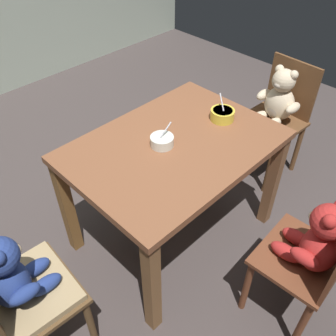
{
  "coord_description": "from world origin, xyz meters",
  "views": [
    {
      "loc": [
        -1.12,
        -1.07,
        1.93
      ],
      "look_at": [
        0.0,
        0.05,
        0.53
      ],
      "focal_mm": 38.95,
      "sensor_mm": 36.0,
      "label": 1
    }
  ],
  "objects_px": {
    "dining_table": "(174,159)",
    "teddy_chair_near_right": "(277,106)",
    "teddy_chair_near_front": "(317,247)",
    "teddy_chair_near_left": "(17,284)",
    "porridge_bowl_white_center": "(162,141)",
    "porridge_bowl_yellow_near_right": "(222,114)"
  },
  "relations": [
    {
      "from": "teddy_chair_near_front",
      "to": "porridge_bowl_yellow_near_right",
      "type": "height_order",
      "value": "teddy_chair_near_front"
    },
    {
      "from": "dining_table",
      "to": "teddy_chair_near_right",
      "type": "bearing_deg",
      "value": -2.59
    },
    {
      "from": "dining_table",
      "to": "porridge_bowl_yellow_near_right",
      "type": "xyz_separation_m",
      "value": [
        0.36,
        -0.03,
        0.14
      ]
    },
    {
      "from": "teddy_chair_near_front",
      "to": "dining_table",
      "type": "bearing_deg",
      "value": 2.29
    },
    {
      "from": "teddy_chair_near_front",
      "to": "porridge_bowl_yellow_near_right",
      "type": "distance_m",
      "value": 0.88
    },
    {
      "from": "teddy_chair_near_left",
      "to": "porridge_bowl_yellow_near_right",
      "type": "height_order",
      "value": "teddy_chair_near_left"
    },
    {
      "from": "teddy_chair_near_right",
      "to": "porridge_bowl_white_center",
      "type": "bearing_deg",
      "value": -1.47
    },
    {
      "from": "teddy_chair_near_right",
      "to": "porridge_bowl_white_center",
      "type": "height_order",
      "value": "porridge_bowl_white_center"
    },
    {
      "from": "dining_table",
      "to": "teddy_chair_near_front",
      "type": "distance_m",
      "value": 0.84
    },
    {
      "from": "teddy_chair_near_front",
      "to": "porridge_bowl_yellow_near_right",
      "type": "relative_size",
      "value": 6.42
    },
    {
      "from": "dining_table",
      "to": "porridge_bowl_yellow_near_right",
      "type": "bearing_deg",
      "value": -5.39
    },
    {
      "from": "dining_table",
      "to": "porridge_bowl_yellow_near_right",
      "type": "distance_m",
      "value": 0.39
    },
    {
      "from": "teddy_chair_near_front",
      "to": "porridge_bowl_yellow_near_right",
      "type": "xyz_separation_m",
      "value": [
        0.28,
        0.8,
        0.22
      ]
    },
    {
      "from": "dining_table",
      "to": "porridge_bowl_yellow_near_right",
      "type": "relative_size",
      "value": 8.12
    },
    {
      "from": "porridge_bowl_yellow_near_right",
      "to": "porridge_bowl_white_center",
      "type": "bearing_deg",
      "value": 170.57
    },
    {
      "from": "teddy_chair_near_front",
      "to": "porridge_bowl_white_center",
      "type": "distance_m",
      "value": 0.91
    },
    {
      "from": "teddy_chair_near_left",
      "to": "dining_table",
      "type": "bearing_deg",
      "value": 5.72
    },
    {
      "from": "porridge_bowl_white_center",
      "to": "teddy_chair_near_left",
      "type": "bearing_deg",
      "value": -175.38
    },
    {
      "from": "teddy_chair_near_left",
      "to": "porridge_bowl_white_center",
      "type": "xyz_separation_m",
      "value": [
        0.93,
        0.07,
        0.22
      ]
    },
    {
      "from": "dining_table",
      "to": "teddy_chair_near_right",
      "type": "distance_m",
      "value": 1.0
    },
    {
      "from": "porridge_bowl_yellow_near_right",
      "to": "dining_table",
      "type": "bearing_deg",
      "value": 174.61
    },
    {
      "from": "dining_table",
      "to": "teddy_chair_near_right",
      "type": "height_order",
      "value": "teddy_chair_near_right"
    }
  ]
}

